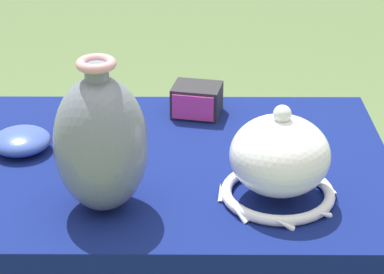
{
  "coord_description": "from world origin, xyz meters",
  "views": [
    {
      "loc": [
        0.06,
        -1.45,
        1.47
      ],
      "look_at": [
        0.05,
        -0.13,
        0.81
      ],
      "focal_mm": 70.0,
      "sensor_mm": 36.0,
      "label": 1
    }
  ],
  "objects_px": {
    "mosaic_tile_box": "(197,100)",
    "bowl_shallow_terracotta": "(88,124)",
    "vase_tall_bulbous": "(101,143)",
    "vase_dome_bell": "(279,161)",
    "bowl_shallow_cobalt": "(21,141)"
  },
  "relations": [
    {
      "from": "vase_dome_bell",
      "to": "bowl_shallow_cobalt",
      "type": "distance_m",
      "value": 0.59
    },
    {
      "from": "mosaic_tile_box",
      "to": "bowl_shallow_cobalt",
      "type": "relative_size",
      "value": 1.0
    },
    {
      "from": "bowl_shallow_terracotta",
      "to": "bowl_shallow_cobalt",
      "type": "height_order",
      "value": "bowl_shallow_terracotta"
    },
    {
      "from": "vase_tall_bulbous",
      "to": "bowl_shallow_terracotta",
      "type": "relative_size",
      "value": 2.01
    },
    {
      "from": "vase_tall_bulbous",
      "to": "mosaic_tile_box",
      "type": "height_order",
      "value": "vase_tall_bulbous"
    },
    {
      "from": "mosaic_tile_box",
      "to": "bowl_shallow_terracotta",
      "type": "height_order",
      "value": "mosaic_tile_box"
    },
    {
      "from": "vase_tall_bulbous",
      "to": "bowl_shallow_terracotta",
      "type": "distance_m",
      "value": 0.34
    },
    {
      "from": "vase_tall_bulbous",
      "to": "vase_dome_bell",
      "type": "distance_m",
      "value": 0.35
    },
    {
      "from": "vase_dome_bell",
      "to": "mosaic_tile_box",
      "type": "relative_size",
      "value": 1.82
    },
    {
      "from": "bowl_shallow_terracotta",
      "to": "bowl_shallow_cobalt",
      "type": "xyz_separation_m",
      "value": [
        -0.14,
        -0.08,
        -0.0
      ]
    },
    {
      "from": "vase_dome_bell",
      "to": "bowl_shallow_cobalt",
      "type": "xyz_separation_m",
      "value": [
        -0.56,
        0.2,
        -0.06
      ]
    },
    {
      "from": "vase_tall_bulbous",
      "to": "bowl_shallow_cobalt",
      "type": "xyz_separation_m",
      "value": [
        -0.21,
        0.23,
        -0.11
      ]
    },
    {
      "from": "mosaic_tile_box",
      "to": "bowl_shallow_terracotta",
      "type": "distance_m",
      "value": 0.28
    },
    {
      "from": "vase_dome_bell",
      "to": "bowl_shallow_terracotta",
      "type": "xyz_separation_m",
      "value": [
        -0.42,
        0.28,
        -0.06
      ]
    },
    {
      "from": "mosaic_tile_box",
      "to": "bowl_shallow_cobalt",
      "type": "distance_m",
      "value": 0.44
    }
  ]
}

